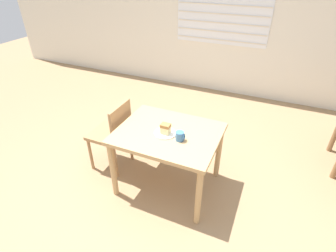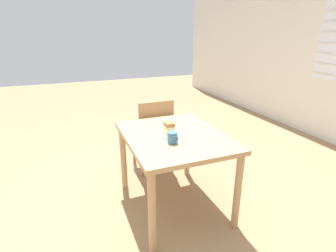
{
  "view_description": "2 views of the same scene",
  "coord_description": "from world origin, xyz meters",
  "px_view_note": "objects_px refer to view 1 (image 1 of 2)",
  "views": [
    {
      "loc": [
        0.96,
        -1.75,
        2.2
      ],
      "look_at": [
        0.07,
        0.26,
        0.79
      ],
      "focal_mm": 28.0,
      "sensor_mm": 36.0,
      "label": 1
    },
    {
      "loc": [
        2.02,
        -0.57,
        1.57
      ],
      "look_at": [
        0.05,
        0.21,
        0.8
      ],
      "focal_mm": 28.0,
      "sensor_mm": 36.0,
      "label": 2
    }
  ],
  "objects_px": {
    "dining_table_near": "(168,140)",
    "plate": "(165,133)",
    "chair_near_window": "(113,133)",
    "cake_slice": "(166,129)",
    "coffee_mug": "(180,136)"
  },
  "relations": [
    {
      "from": "dining_table_near",
      "to": "coffee_mug",
      "type": "distance_m",
      "value": 0.23
    },
    {
      "from": "chair_near_window",
      "to": "dining_table_near",
      "type": "bearing_deg",
      "value": 86.48
    },
    {
      "from": "chair_near_window",
      "to": "plate",
      "type": "height_order",
      "value": "chair_near_window"
    },
    {
      "from": "dining_table_near",
      "to": "coffee_mug",
      "type": "xyz_separation_m",
      "value": [
        0.16,
        -0.08,
        0.15
      ]
    },
    {
      "from": "dining_table_near",
      "to": "plate",
      "type": "bearing_deg",
      "value": -110.8
    },
    {
      "from": "plate",
      "to": "coffee_mug",
      "type": "height_order",
      "value": "coffee_mug"
    },
    {
      "from": "plate",
      "to": "coffee_mug",
      "type": "distance_m",
      "value": 0.19
    },
    {
      "from": "plate",
      "to": "cake_slice",
      "type": "bearing_deg",
      "value": -26.16
    },
    {
      "from": "cake_slice",
      "to": "coffee_mug",
      "type": "bearing_deg",
      "value": -12.6
    },
    {
      "from": "dining_table_near",
      "to": "plate",
      "type": "relative_size",
      "value": 4.7
    },
    {
      "from": "chair_near_window",
      "to": "cake_slice",
      "type": "relative_size",
      "value": 8.39
    },
    {
      "from": "dining_table_near",
      "to": "plate",
      "type": "distance_m",
      "value": 0.11
    },
    {
      "from": "cake_slice",
      "to": "chair_near_window",
      "type": "bearing_deg",
      "value": 173.0
    },
    {
      "from": "chair_near_window",
      "to": "cake_slice",
      "type": "distance_m",
      "value": 0.77
    },
    {
      "from": "plate",
      "to": "coffee_mug",
      "type": "relative_size",
      "value": 2.39
    }
  ]
}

